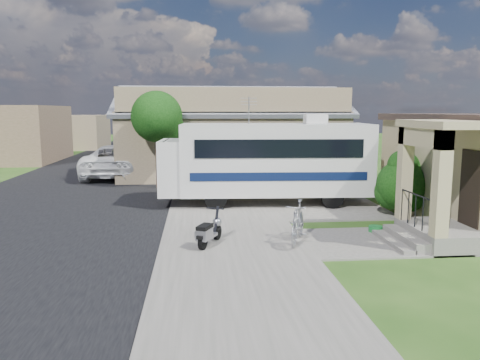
{
  "coord_description": "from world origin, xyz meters",
  "views": [
    {
      "loc": [
        -1.98,
        -13.27,
        3.66
      ],
      "look_at": [
        -0.5,
        2.5,
        1.3
      ],
      "focal_mm": 35.0,
      "sensor_mm": 36.0,
      "label": 1
    }
  ],
  "objects": [
    {
      "name": "garden_hose",
      "position": [
        3.36,
        -0.03,
        0.09
      ],
      "size": [
        0.42,
        0.42,
        0.19
      ],
      "primitive_type": "cylinder",
      "color": "#166F2A",
      "rests_on": "ground"
    },
    {
      "name": "driveway_slab",
      "position": [
        1.5,
        4.5,
        0.03
      ],
      "size": [
        7.0,
        6.0,
        0.05
      ],
      "primitive_type": "cube",
      "color": "#5E5B54",
      "rests_on": "ground"
    },
    {
      "name": "bicycle",
      "position": [
        0.76,
        -0.99,
        0.58
      ],
      "size": [
        1.19,
        1.98,
        1.15
      ],
      "primitive_type": "imported",
      "rotation": [
        0.0,
        0.0,
        -0.37
      ],
      "color": "#929299",
      "rests_on": "ground"
    },
    {
      "name": "street_tree_b",
      "position": [
        -3.7,
        19.05,
        3.39
      ],
      "size": [
        2.44,
        2.4,
        4.73
      ],
      "color": "#301D15",
      "rests_on": "ground"
    },
    {
      "name": "motorhome",
      "position": [
        0.78,
        4.71,
        1.77
      ],
      "size": [
        8.18,
        2.95,
        4.14
      ],
      "rotation": [
        0.0,
        0.0,
        -0.05
      ],
      "color": "silver",
      "rests_on": "ground"
    },
    {
      "name": "street_tree_c",
      "position": [
        -3.7,
        28.05,
        3.1
      ],
      "size": [
        2.44,
        2.4,
        4.42
      ],
      "color": "#301D15",
      "rests_on": "ground"
    },
    {
      "name": "shrub",
      "position": [
        5.07,
        2.0,
        1.19
      ],
      "size": [
        1.9,
        1.82,
        2.33
      ],
      "color": "#301D15",
      "rests_on": "ground"
    },
    {
      "name": "distant_bldg_near",
      "position": [
        -15.0,
        34.0,
        1.6
      ],
      "size": [
        8.0,
        7.0,
        3.2
      ],
      "primitive_type": "cube",
      "color": "#746148",
      "rests_on": "ground"
    },
    {
      "name": "van",
      "position": [
        -6.2,
        19.91,
        0.96
      ],
      "size": [
        3.4,
        6.86,
        1.92
      ],
      "primitive_type": "imported",
      "rotation": [
        0.0,
        0.0,
        0.11
      ],
      "color": "white",
      "rests_on": "ground"
    },
    {
      "name": "scooter",
      "position": [
        -1.68,
        -1.05,
        0.43
      ],
      "size": [
        0.81,
        1.38,
        0.96
      ],
      "rotation": [
        0.0,
        0.0,
        -0.43
      ],
      "color": "black",
      "rests_on": "ground"
    },
    {
      "name": "sidewalk_slab",
      "position": [
        -1.0,
        10.0,
        0.03
      ],
      "size": [
        4.0,
        80.0,
        0.06
      ],
      "primitive_type": "cube",
      "color": "#5E5B54",
      "rests_on": "ground"
    },
    {
      "name": "walk_slab",
      "position": [
        3.0,
        -1.0,
        0.03
      ],
      "size": [
        4.0,
        3.0,
        0.05
      ],
      "primitive_type": "cube",
      "color": "#5E5B54",
      "rests_on": "ground"
    },
    {
      "name": "pickup_truck",
      "position": [
        -6.25,
        13.1,
        0.9
      ],
      "size": [
        3.41,
        6.63,
        1.79
      ],
      "primitive_type": "imported",
      "rotation": [
        0.0,
        0.0,
        3.07
      ],
      "color": "white",
      "rests_on": "ground"
    },
    {
      "name": "ground",
      "position": [
        0.0,
        0.0,
        0.0
      ],
      "size": [
        120.0,
        120.0,
        0.0
      ],
      "primitive_type": "plane",
      "color": "#1F4312"
    },
    {
      "name": "street_slab",
      "position": [
        -7.5,
        10.0,
        0.01
      ],
      "size": [
        9.0,
        80.0,
        0.02
      ],
      "primitive_type": "cube",
      "color": "black",
      "rests_on": "ground"
    },
    {
      "name": "street_tree_a",
      "position": [
        -3.7,
        9.05,
        3.25
      ],
      "size": [
        2.44,
        2.4,
        4.58
      ],
      "color": "#301D15",
      "rests_on": "ground"
    },
    {
      "name": "warehouse",
      "position": [
        0.0,
        13.97,
        1.99
      ],
      "size": [
        12.5,
        8.4,
        5.04
      ],
      "color": "#746148",
      "rests_on": "ground"
    }
  ]
}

